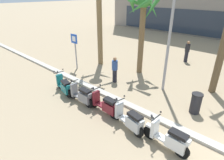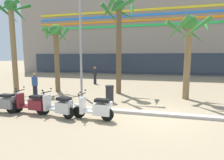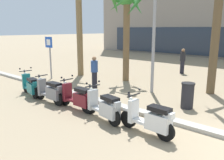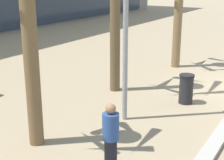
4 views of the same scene
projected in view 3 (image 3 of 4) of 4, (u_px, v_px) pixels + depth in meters
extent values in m
cylinder|color=black|center=(26.00, 87.00, 10.59)|extent=(0.53, 0.21, 0.52)
cylinder|color=black|center=(35.00, 93.00, 9.62)|extent=(0.53, 0.21, 0.52)
cube|color=#197075|center=(30.00, 88.00, 10.13)|extent=(0.65, 0.40, 0.08)
cube|color=#197075|center=(33.00, 88.00, 9.76)|extent=(0.73, 0.45, 0.43)
cube|color=black|center=(32.00, 80.00, 9.67)|extent=(0.65, 0.42, 0.12)
cube|color=#197075|center=(26.00, 81.00, 10.39)|extent=(0.21, 0.36, 0.66)
cube|color=#197075|center=(25.00, 80.00, 10.53)|extent=(0.35, 0.22, 0.08)
cylinder|color=#333338|center=(26.00, 78.00, 10.42)|extent=(0.29, 0.13, 0.69)
cylinder|color=black|center=(26.00, 71.00, 10.29)|extent=(0.16, 0.56, 0.04)
sphere|color=white|center=(25.00, 74.00, 10.40)|extent=(0.12, 0.12, 0.12)
cube|color=#197075|center=(35.00, 84.00, 9.47)|extent=(0.28, 0.25, 0.16)
sphere|color=black|center=(20.00, 69.00, 10.11)|extent=(0.07, 0.07, 0.07)
sphere|color=black|center=(31.00, 68.00, 10.39)|extent=(0.07, 0.07, 0.07)
cylinder|color=black|center=(40.00, 93.00, 9.52)|extent=(0.52, 0.10, 0.52)
cylinder|color=black|center=(58.00, 99.00, 8.75)|extent=(0.52, 0.10, 0.52)
cube|color=slate|center=(48.00, 94.00, 9.15)|extent=(0.60, 0.28, 0.08)
cube|color=slate|center=(54.00, 93.00, 8.85)|extent=(0.68, 0.32, 0.45)
cube|color=black|center=(54.00, 84.00, 8.76)|extent=(0.60, 0.30, 0.12)
cube|color=slate|center=(42.00, 87.00, 9.34)|extent=(0.14, 0.34, 0.66)
cube|color=slate|center=(40.00, 86.00, 9.46)|extent=(0.32, 0.16, 0.08)
cylinder|color=#333338|center=(41.00, 83.00, 9.36)|extent=(0.28, 0.07, 0.69)
cylinder|color=black|center=(41.00, 76.00, 9.24)|extent=(0.04, 0.56, 0.04)
sphere|color=white|center=(40.00, 79.00, 9.34)|extent=(0.12, 0.12, 0.12)
cube|color=slate|center=(59.00, 88.00, 8.60)|extent=(0.24, 0.20, 0.16)
cylinder|color=black|center=(65.00, 99.00, 8.79)|extent=(0.52, 0.11, 0.52)
cylinder|color=black|center=(87.00, 106.00, 7.96)|extent=(0.52, 0.11, 0.52)
cube|color=maroon|center=(74.00, 100.00, 8.40)|extent=(0.61, 0.29, 0.08)
cube|color=maroon|center=(83.00, 100.00, 8.06)|extent=(0.69, 0.34, 0.44)
cube|color=black|center=(83.00, 90.00, 7.98)|extent=(0.61, 0.31, 0.12)
cube|color=maroon|center=(67.00, 92.00, 8.61)|extent=(0.15, 0.34, 0.66)
cube|color=maroon|center=(64.00, 91.00, 8.73)|extent=(0.32, 0.17, 0.08)
cylinder|color=#333338|center=(66.00, 88.00, 8.63)|extent=(0.28, 0.08, 0.69)
cylinder|color=black|center=(67.00, 80.00, 8.51)|extent=(0.05, 0.56, 0.04)
sphere|color=white|center=(65.00, 83.00, 8.61)|extent=(0.12, 0.12, 0.12)
cube|color=maroon|center=(88.00, 94.00, 7.81)|extent=(0.24, 0.21, 0.16)
sphere|color=black|center=(62.00, 78.00, 8.30)|extent=(0.07, 0.07, 0.07)
sphere|color=black|center=(72.00, 76.00, 8.64)|extent=(0.07, 0.07, 0.07)
cylinder|color=black|center=(90.00, 106.00, 7.90)|extent=(0.53, 0.19, 0.52)
cylinder|color=black|center=(114.00, 118.00, 6.90)|extent=(0.53, 0.19, 0.52)
cube|color=silver|center=(100.00, 110.00, 7.43)|extent=(0.64, 0.39, 0.08)
cube|color=silver|center=(110.00, 110.00, 7.03)|extent=(0.73, 0.44, 0.45)
cube|color=black|center=(110.00, 98.00, 6.94)|extent=(0.64, 0.41, 0.12)
cube|color=silver|center=(93.00, 100.00, 7.70)|extent=(0.20, 0.36, 0.66)
cube|color=silver|center=(90.00, 98.00, 7.84)|extent=(0.34, 0.22, 0.08)
cylinder|color=#333338|center=(92.00, 95.00, 7.73)|extent=(0.29, 0.12, 0.69)
cylinder|color=black|center=(93.00, 86.00, 7.60)|extent=(0.14, 0.56, 0.04)
sphere|color=white|center=(91.00, 89.00, 7.71)|extent=(0.12, 0.12, 0.12)
cube|color=silver|center=(116.00, 104.00, 6.74)|extent=(0.27, 0.24, 0.16)
sphere|color=black|center=(87.00, 83.00, 7.41)|extent=(0.07, 0.07, 0.07)
sphere|color=black|center=(99.00, 81.00, 7.70)|extent=(0.07, 0.07, 0.07)
cylinder|color=black|center=(128.00, 119.00, 6.82)|extent=(0.52, 0.12, 0.52)
cylinder|color=black|center=(165.00, 131.00, 5.99)|extent=(0.52, 0.12, 0.52)
cube|color=white|center=(144.00, 122.00, 6.42)|extent=(0.61, 0.30, 0.08)
cube|color=white|center=(158.00, 122.00, 6.10)|extent=(0.69, 0.35, 0.46)
cube|color=black|center=(160.00, 109.00, 6.00)|extent=(0.61, 0.32, 0.12)
cube|color=white|center=(133.00, 111.00, 6.64)|extent=(0.15, 0.35, 0.66)
cube|color=white|center=(129.00, 109.00, 6.76)|extent=(0.33, 0.17, 0.08)
cylinder|color=#333338|center=(131.00, 105.00, 6.66)|extent=(0.29, 0.08, 0.69)
cylinder|color=black|center=(134.00, 95.00, 6.53)|extent=(0.06, 0.56, 0.04)
sphere|color=white|center=(131.00, 99.00, 6.63)|extent=(0.12, 0.12, 0.12)
cube|color=white|center=(169.00, 116.00, 5.84)|extent=(0.25, 0.21, 0.16)
sphere|color=black|center=(129.00, 93.00, 6.32)|extent=(0.07, 0.07, 0.07)
sphere|color=black|center=(140.00, 90.00, 6.66)|extent=(0.07, 0.07, 0.07)
cylinder|color=#939399|center=(50.00, 58.00, 13.31)|extent=(0.09, 0.09, 2.40)
cube|color=#1947B7|center=(49.00, 42.00, 13.07)|extent=(0.60, 0.05, 0.60)
cube|color=white|center=(48.00, 42.00, 13.06)|extent=(0.33, 0.03, 0.33)
cylinder|color=brown|center=(126.00, 41.00, 12.56)|extent=(0.35, 0.35, 4.41)
cone|color=#337A33|center=(135.00, 5.00, 11.78)|extent=(0.39, 1.31, 1.23)
cone|color=#337A33|center=(137.00, 6.00, 12.37)|extent=(1.33, 0.86, 1.16)
cone|color=#337A33|center=(123.00, 4.00, 12.77)|extent=(1.04, 1.40, 0.88)
cone|color=#337A33|center=(115.00, 5.00, 12.29)|extent=(0.91, 1.37, 1.07)
cone|color=#337A33|center=(121.00, 2.00, 11.58)|extent=(1.47, 0.60, 0.99)
cylinder|color=brown|center=(216.00, 26.00, 9.83)|extent=(0.35, 0.35, 5.91)
cylinder|color=olive|center=(79.00, 25.00, 13.89)|extent=(0.36, 0.36, 6.13)
cylinder|color=black|center=(95.00, 80.00, 11.44)|extent=(0.26, 0.26, 0.78)
cylinder|color=#2D4C8C|center=(94.00, 66.00, 11.30)|extent=(0.34, 0.34, 0.55)
sphere|color=#9E704C|center=(94.00, 59.00, 11.22)|extent=(0.21, 0.21, 0.21)
cylinder|color=black|center=(182.00, 67.00, 15.00)|extent=(0.26, 0.26, 0.82)
cylinder|color=black|center=(183.00, 57.00, 14.85)|extent=(0.34, 0.34, 0.58)
sphere|color=#9E704C|center=(183.00, 50.00, 14.76)|extent=(0.22, 0.22, 0.22)
cylinder|color=#232328|center=(187.00, 96.00, 8.43)|extent=(0.44, 0.44, 0.90)
cylinder|color=black|center=(188.00, 84.00, 8.32)|extent=(0.48, 0.48, 0.06)
cylinder|color=#939399|center=(154.00, 21.00, 9.99)|extent=(0.14, 0.14, 6.30)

